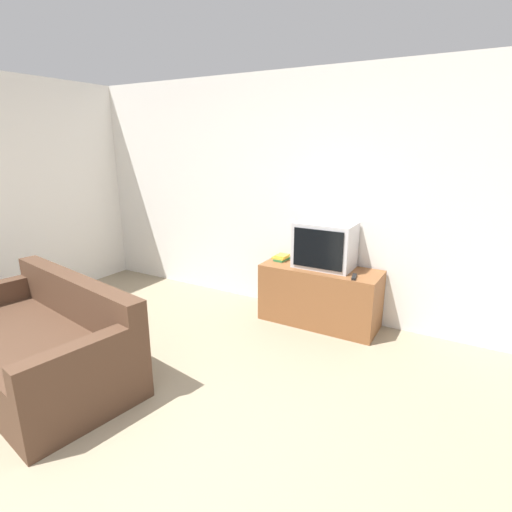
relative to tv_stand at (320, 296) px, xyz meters
The scene contains 7 objects.
ground_plane 2.76m from the tv_stand, 94.75° to the right, with size 14.00×14.00×0.00m, color gray.
wall_back 1.06m from the tv_stand, 127.82° to the left, with size 9.00×0.06×2.60m.
tv_stand is the anchor object (origin of this frame).
television 0.55m from the tv_stand, 72.88° to the left, with size 0.60×0.40×0.47m.
couch 2.64m from the tv_stand, 127.11° to the right, with size 1.97×1.21×0.79m.
book_stack 0.59m from the tv_stand, behind, with size 0.15×0.20×0.06m.
remote_on_stand 0.53m from the tv_stand, 20.29° to the right, with size 0.07×0.16×0.02m.
Camera 1 is at (1.62, -1.01, 1.88)m, focal length 28.00 mm.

